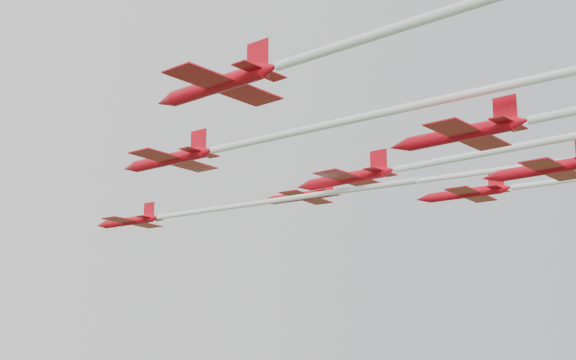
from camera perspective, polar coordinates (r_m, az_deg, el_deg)
jet_lead at (r=91.11m, az=-7.18°, el=-2.34°), size 19.88×39.62×2.39m
jet_row2_left at (r=68.55m, az=-0.55°, el=3.21°), size 23.90×53.58×2.79m
jet_row2_right at (r=89.30m, az=9.04°, el=-0.08°), size 27.73×52.87×2.55m
jet_row3_left at (r=50.76m, az=6.87°, el=10.43°), size 22.79×58.67×2.93m
jet_row3_mid at (r=70.87m, az=15.61°, el=2.22°), size 24.53×63.83×2.80m
jet_row3_right at (r=94.32m, az=17.12°, el=-0.29°), size 19.80×40.56×2.82m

